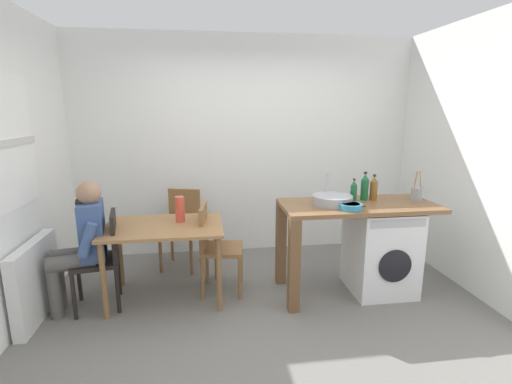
% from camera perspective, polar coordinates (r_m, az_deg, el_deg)
% --- Properties ---
extents(ground_plane, '(5.46, 5.46, 0.00)m').
position_cam_1_polar(ground_plane, '(3.50, 1.97, -18.75)').
color(ground_plane, slate).
extents(wall_back, '(4.60, 0.10, 2.70)m').
position_cam_1_polar(wall_back, '(4.74, -1.55, 6.96)').
color(wall_back, white).
rests_on(wall_back, ground_plane).
extents(wall_counter_side, '(0.10, 3.80, 2.70)m').
position_cam_1_polar(wall_counter_side, '(4.00, 34.20, 3.71)').
color(wall_counter_side, white).
rests_on(wall_counter_side, ground_plane).
extents(radiator, '(0.10, 0.80, 0.70)m').
position_cam_1_polar(radiator, '(3.86, -30.68, -11.63)').
color(radiator, white).
rests_on(radiator, ground_plane).
extents(dining_table, '(1.10, 0.76, 0.74)m').
position_cam_1_polar(dining_table, '(3.68, -13.87, -6.39)').
color(dining_table, '#9E7042').
rests_on(dining_table, ground_plane).
extents(chair_person_seat, '(0.47, 0.47, 0.90)m').
position_cam_1_polar(chair_person_seat, '(3.75, -22.33, -8.86)').
color(chair_person_seat, black).
rests_on(chair_person_seat, ground_plane).
extents(chair_opposite, '(0.45, 0.45, 0.90)m').
position_cam_1_polar(chair_opposite, '(3.76, -6.37, -7.86)').
color(chair_opposite, olive).
rests_on(chair_opposite, ground_plane).
extents(chair_spare_by_wall, '(0.50, 0.50, 0.90)m').
position_cam_1_polar(chair_spare_by_wall, '(4.44, -11.25, -4.78)').
color(chair_spare_by_wall, olive).
rests_on(chair_spare_by_wall, ground_plane).
extents(seated_person, '(0.53, 0.54, 1.20)m').
position_cam_1_polar(seated_person, '(3.71, -25.03, -6.64)').
color(seated_person, '#595651').
rests_on(seated_person, ground_plane).
extents(kitchen_counter, '(1.50, 0.68, 0.92)m').
position_cam_1_polar(kitchen_counter, '(3.71, 12.28, -4.24)').
color(kitchen_counter, brown).
rests_on(kitchen_counter, ground_plane).
extents(washing_machine, '(0.60, 0.61, 0.86)m').
position_cam_1_polar(washing_machine, '(4.00, 18.52, -8.40)').
color(washing_machine, white).
rests_on(washing_machine, ground_plane).
extents(sink_basin, '(0.38, 0.38, 0.09)m').
position_cam_1_polar(sink_basin, '(3.64, 11.66, -1.22)').
color(sink_basin, '#9EA0A5').
rests_on(sink_basin, kitchen_counter).
extents(tap, '(0.02, 0.02, 0.28)m').
position_cam_1_polar(tap, '(3.78, 10.83, 0.83)').
color(tap, '#B2B2B7').
rests_on(tap, kitchen_counter).
extents(bottle_tall_green, '(0.06, 0.06, 0.23)m').
position_cam_1_polar(bottle_tall_green, '(3.80, 14.74, 0.12)').
color(bottle_tall_green, '#19592D').
rests_on(bottle_tall_green, kitchen_counter).
extents(bottle_squat_brown, '(0.08, 0.08, 0.29)m').
position_cam_1_polar(bottle_squat_brown, '(3.88, 16.32, 0.69)').
color(bottle_squat_brown, '#19592D').
rests_on(bottle_squat_brown, kitchen_counter).
extents(bottle_clear_small, '(0.07, 0.07, 0.26)m').
position_cam_1_polar(bottle_clear_small, '(3.92, 17.60, 0.52)').
color(bottle_clear_small, brown).
rests_on(bottle_clear_small, kitchen_counter).
extents(mixing_bowl, '(0.21, 0.21, 0.06)m').
position_cam_1_polar(mixing_bowl, '(3.50, 14.29, -2.13)').
color(mixing_bowl, teal).
rests_on(mixing_bowl, kitchen_counter).
extents(utensil_crock, '(0.11, 0.11, 0.30)m').
position_cam_1_polar(utensil_crock, '(4.06, 23.41, -0.22)').
color(utensil_crock, gray).
rests_on(utensil_crock, kitchen_counter).
extents(vase, '(0.09, 0.09, 0.25)m').
position_cam_1_polar(vase, '(3.70, -11.58, -2.58)').
color(vase, '#D84C38').
rests_on(vase, dining_table).
extents(scissors, '(0.15, 0.06, 0.01)m').
position_cam_1_polar(scissors, '(3.63, 15.32, -2.09)').
color(scissors, '#B2B2B7').
rests_on(scissors, kitchen_counter).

